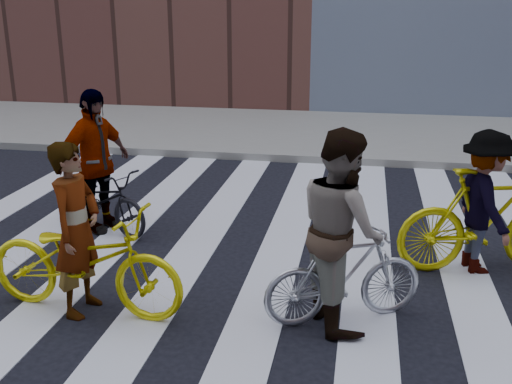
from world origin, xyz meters
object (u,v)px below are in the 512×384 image
(bike_silver_mid, at_px, (344,276))
(rider_rear, at_px, (95,161))
(rider_mid, at_px, (341,229))
(bike_yellow_left, at_px, (84,261))
(rider_left, at_px, (77,230))
(bike_dark_rear, at_px, (102,199))
(bike_yellow_right, at_px, (486,220))
(rider_right, at_px, (484,203))

(bike_silver_mid, xyz_separation_m, rider_rear, (-3.42, 1.90, 0.49))
(rider_mid, bearing_deg, bike_yellow_left, 71.97)
(bike_yellow_left, bearing_deg, bike_silver_mid, -78.95)
(bike_silver_mid, xyz_separation_m, rider_left, (-2.62, -0.27, 0.40))
(bike_dark_rear, bearing_deg, bike_yellow_left, -134.74)
(rider_mid, bearing_deg, bike_yellow_right, -71.69)
(bike_silver_mid, height_order, rider_right, rider_right)
(rider_mid, xyz_separation_m, rider_right, (1.56, 1.47, -0.13))
(rider_right, bearing_deg, rider_rear, 69.86)
(bike_dark_rear, bearing_deg, rider_mid, -94.79)
(bike_yellow_right, bearing_deg, rider_right, 74.82)
(bike_silver_mid, distance_m, bike_dark_rear, 3.87)
(rider_mid, bearing_deg, bike_silver_mid, -114.19)
(bike_yellow_right, xyz_separation_m, rider_mid, (-1.61, -1.47, 0.35))
(rider_right, bearing_deg, rider_left, 97.73)
(bike_silver_mid, distance_m, rider_mid, 0.49)
(bike_yellow_left, height_order, bike_silver_mid, bike_yellow_left)
(bike_silver_mid, height_order, rider_left, rider_left)
(rider_left, distance_m, rider_mid, 2.58)
(bike_dark_rear, relative_size, rider_right, 1.00)
(rider_rear, bearing_deg, bike_yellow_right, -69.95)
(bike_yellow_right, height_order, rider_rear, rider_rear)
(bike_yellow_left, height_order, rider_left, rider_left)
(bike_silver_mid, relative_size, rider_mid, 0.83)
(bike_silver_mid, distance_m, bike_yellow_right, 2.15)
(rider_right, bearing_deg, rider_mid, 118.22)
(bike_silver_mid, bearing_deg, rider_mid, 65.81)
(bike_yellow_left, height_order, bike_yellow_right, bike_yellow_right)
(rider_left, bearing_deg, rider_rear, 25.31)
(rider_right, bearing_deg, bike_yellow_right, -105.18)
(rider_left, height_order, rider_right, rider_left)
(bike_silver_mid, distance_m, rider_left, 2.66)
(bike_yellow_left, height_order, rider_mid, rider_mid)
(bike_silver_mid, relative_size, bike_dark_rear, 0.97)
(bike_silver_mid, bearing_deg, rider_right, -69.85)
(rider_mid, height_order, rider_right, rider_mid)
(rider_rear, bearing_deg, rider_left, -134.74)
(rider_mid, distance_m, rider_right, 2.15)
(bike_silver_mid, distance_m, rider_right, 2.13)
(rider_left, bearing_deg, bike_yellow_right, -62.33)
(bike_yellow_right, xyz_separation_m, rider_left, (-4.17, -1.74, 0.26))
(bike_yellow_left, xyz_separation_m, bike_yellow_right, (4.12, 1.74, 0.07))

